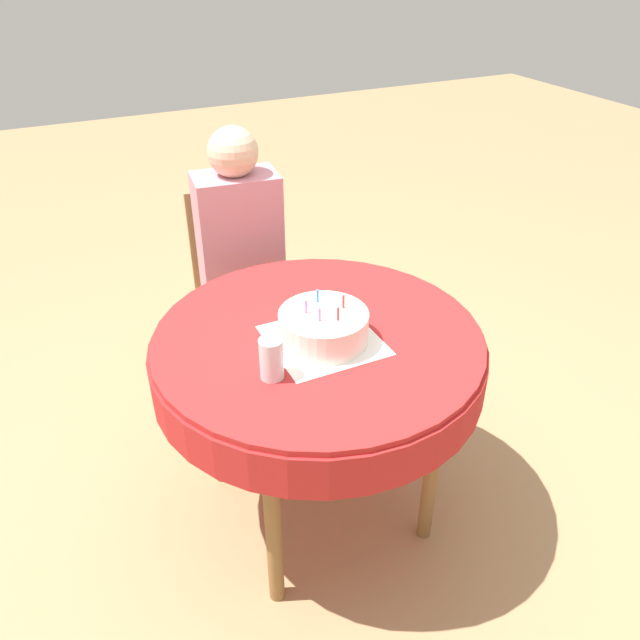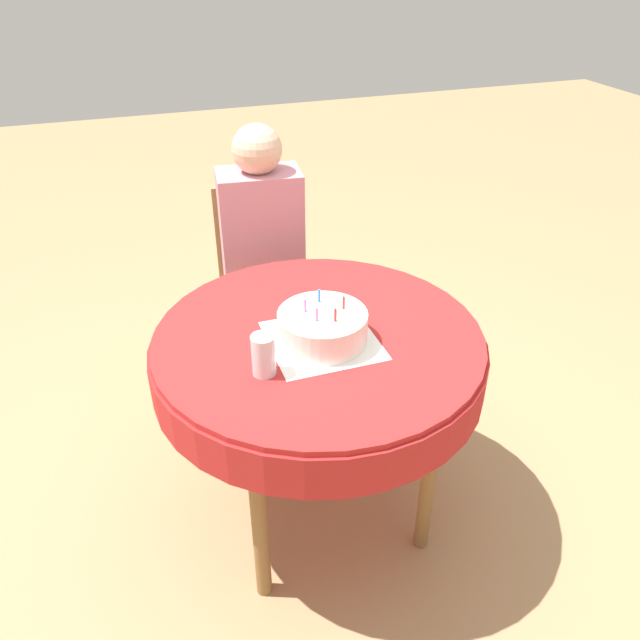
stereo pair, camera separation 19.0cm
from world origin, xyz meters
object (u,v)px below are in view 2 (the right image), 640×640
chair (263,284)px  birthday_cake (323,327)px  drinking_glass (263,355)px  person (263,245)px

chair → birthday_cake: size_ratio=3.35×
chair → birthday_cake: 0.96m
chair → drinking_glass: size_ratio=7.34×
chair → birthday_cake: (-0.02, -0.90, 0.33)m
chair → drinking_glass: chair is taller
chair → person: (-0.01, -0.09, 0.23)m
birthday_cake → drinking_glass: (-0.21, -0.10, 0.01)m
person → drinking_glass: (-0.22, -0.91, 0.11)m
person → drinking_glass: person is taller
chair → person: 0.25m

